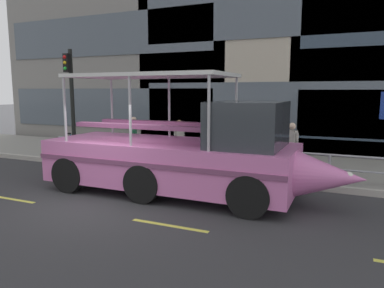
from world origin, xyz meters
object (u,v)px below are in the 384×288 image
Objects in this scene: traffic_light_pole at (71,92)px; pedestrian_mid_right at (179,136)px; pedestrian_mid_left at (239,136)px; pedestrian_near_stern at (134,133)px; pedestrian_near_bow at (292,143)px; leaned_bicycle at (73,147)px; duck_tour_boat at (185,156)px.

traffic_light_pole is 2.77× the size of pedestrian_mid_right.
pedestrian_mid_right is (-2.42, 0.04, -0.12)m from pedestrian_mid_left.
traffic_light_pole is 3.00m from pedestrian_near_stern.
pedestrian_mid_right is at bearing 14.05° from traffic_light_pole.
pedestrian_near_stern is at bearing -178.52° from pedestrian_mid_left.
pedestrian_near_bow is 4.40m from pedestrian_mid_right.
pedestrian_mid_right is at bearing 179.16° from pedestrian_mid_left.
pedestrian_near_stern is at bearing -175.67° from pedestrian_mid_right.
traffic_light_pole reaches higher than leaned_bicycle.
leaned_bicycle is at bearing -177.20° from pedestrian_near_bow.
traffic_light_pole is 2.64× the size of pedestrian_near_stern.
pedestrian_near_stern is at bearing 175.28° from pedestrian_near_bow.
pedestrian_mid_right is (-1.96, 3.69, 0.02)m from duck_tour_boat.
pedestrian_mid_right is (-4.35, 0.67, -0.06)m from pedestrian_near_bow.
duck_tour_boat is at bearing -128.30° from pedestrian_near_bow.
traffic_light_pole reaches higher than pedestrian_mid_left.
pedestrian_near_stern is at bearing 21.62° from traffic_light_pole.
pedestrian_mid_left is 1.07× the size of pedestrian_near_stern.
pedestrian_mid_right is (4.31, 1.09, 0.56)m from leaned_bicycle.
duck_tour_boat is at bearing -42.07° from pedestrian_near_stern.
pedestrian_near_bow is 0.95× the size of pedestrian_mid_left.
pedestrian_near_stern reaches higher than leaned_bicycle.
pedestrian_mid_left is 2.43m from pedestrian_mid_right.
pedestrian_near_bow is at bearing -8.76° from pedestrian_mid_right.
traffic_light_pole is 0.50× the size of duck_tour_boat.
pedestrian_near_stern is (-6.31, 0.52, -0.02)m from pedestrian_near_bow.
duck_tour_boat is 4.94× the size of pedestrian_mid_left.
traffic_light_pole is at bearing 86.32° from leaned_bicycle.
pedestrian_mid_right is at bearing 171.24° from pedestrian_near_bow.
pedestrian_mid_left is (6.73, 1.06, 0.68)m from leaned_bicycle.
pedestrian_near_bow reaches higher than pedestrian_near_stern.
leaned_bicycle is at bearing -158.06° from pedestrian_near_stern.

